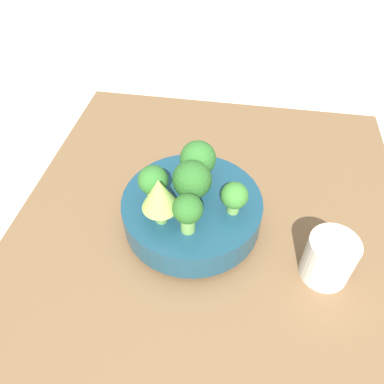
{
  "coord_description": "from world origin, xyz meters",
  "views": [
    {
      "loc": [
        -0.42,
        -0.04,
        0.58
      ],
      "look_at": [
        0.01,
        0.03,
        0.12
      ],
      "focal_mm": 35.0,
      "sensor_mm": 36.0,
      "label": 1
    }
  ],
  "objects": [
    {
      "name": "romanesco_piece_far",
      "position": [
        -0.04,
        0.07,
        0.16
      ],
      "size": [
        0.06,
        0.06,
        0.09
      ],
      "color": "#609347",
      "rests_on": "bowl"
    },
    {
      "name": "bowl",
      "position": [
        0.01,
        0.03,
        0.07
      ],
      "size": [
        0.25,
        0.25,
        0.07
      ],
      "color": "navy",
      "rests_on": "table"
    },
    {
      "name": "broccoli_floret_center",
      "position": [
        0.01,
        0.03,
        0.15
      ],
      "size": [
        0.07,
        0.07,
        0.08
      ],
      "color": "#7AB256",
      "rests_on": "bowl"
    },
    {
      "name": "broccoli_floret_right",
      "position": [
        0.07,
        0.03,
        0.15
      ],
      "size": [
        0.06,
        0.06,
        0.08
      ],
      "color": "#609347",
      "rests_on": "bowl"
    },
    {
      "name": "cup",
      "position": [
        -0.05,
        -0.2,
        0.08
      ],
      "size": [
        0.08,
        0.08,
        0.08
      ],
      "color": "silver",
      "rests_on": "table"
    },
    {
      "name": "broccoli_floret_left",
      "position": [
        -0.05,
        0.03,
        0.15
      ],
      "size": [
        0.05,
        0.05,
        0.08
      ],
      "color": "#6BA34C",
      "rests_on": "bowl"
    },
    {
      "name": "broccoli_floret_front",
      "position": [
        0.0,
        -0.04,
        0.14
      ],
      "size": [
        0.05,
        0.05,
        0.06
      ],
      "color": "#6BA34C",
      "rests_on": "bowl"
    },
    {
      "name": "broccoli_floret_back",
      "position": [
        -0.0,
        0.1,
        0.15
      ],
      "size": [
        0.05,
        0.05,
        0.08
      ],
      "color": "#609347",
      "rests_on": "bowl"
    },
    {
      "name": "ground_plane",
      "position": [
        0.0,
        0.0,
        0.0
      ],
      "size": [
        6.0,
        6.0,
        0.0
      ],
      "primitive_type": "plane",
      "color": "beige"
    },
    {
      "name": "table",
      "position": [
        0.0,
        0.0,
        0.02
      ],
      "size": [
        0.87,
        0.74,
        0.03
      ],
      "color": "brown",
      "rests_on": "ground_plane"
    }
  ]
}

